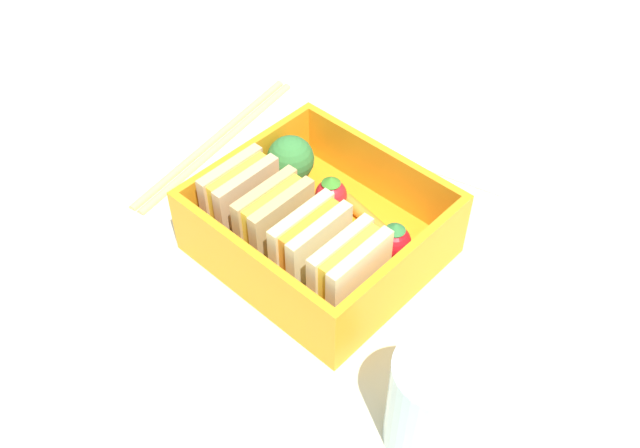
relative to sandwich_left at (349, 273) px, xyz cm
name	(u,v)px	position (x,y,z in cm)	size (l,w,h in cm)	color
ground_plane	(320,258)	(5.22, -2.79, -4.90)	(120.00, 120.00, 2.00)	beige
bento_tray	(320,244)	(5.22, -2.79, -3.30)	(15.72, 14.20, 1.20)	orange
bento_rim	(320,217)	(5.22, -2.79, -0.48)	(15.72, 14.20, 4.44)	orange
sandwich_left	(349,273)	(0.00, 0.00, 0.00)	(2.48, 5.58, 5.40)	beige
sandwich_center_left	(311,246)	(3.48, 0.00, 0.00)	(2.48, 5.58, 5.40)	beige
sandwich_center	(274,221)	(6.96, 0.00, 0.00)	(2.48, 5.58, 5.40)	tan
sandwich_center_right	(241,197)	(10.44, 0.00, 0.00)	(2.48, 5.58, 5.40)	tan
strawberry_far_left	(394,240)	(0.40, -5.31, -1.37)	(2.41, 2.41, 3.01)	red
carrot_stick_far_left	(369,219)	(3.55, -6.32, -2.19)	(1.01, 1.01, 5.41)	orange
strawberry_left	(331,194)	(6.87, -5.78, -1.36)	(2.43, 2.43, 3.03)	red
broccoli_floret	(291,160)	(10.65, -5.35, 0.06)	(3.63, 3.63, 4.64)	#96BA6D
chopstick_pair	(217,140)	(20.17, -5.77, -3.55)	(5.03, 20.11, 0.70)	tan
drinking_glass	(434,404)	(-9.66, 3.82, -0.20)	(5.30, 5.30, 7.39)	silver
folded_napkin	(459,137)	(5.14, -20.48, -3.70)	(11.35, 10.62, 0.40)	silver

